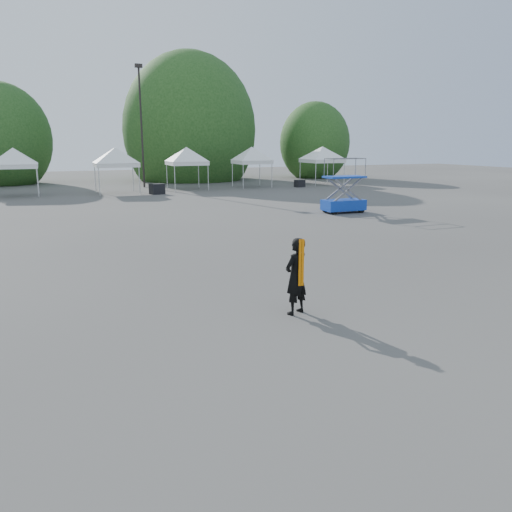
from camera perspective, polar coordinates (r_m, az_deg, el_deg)
name	(u,v)px	position (r m, az deg, el deg)	size (l,w,h in m)	color
ground	(265,299)	(12.03, 1.04, -4.98)	(120.00, 120.00, 0.00)	#474442
light_pole_east	(141,119)	(43.19, -13.00, 14.98)	(0.60, 0.25, 9.80)	black
tree_mid_w	(0,139)	(50.59, -27.18, 11.76)	(4.16, 4.16, 6.33)	#382314
tree_mid_e	(190,130)	(51.33, -7.57, 14.05)	(5.12, 5.12, 7.79)	#382314
tree_far_e	(315,143)	(54.43, 6.71, 12.72)	(3.84, 3.84, 5.84)	#382314
tent_d	(13,152)	(38.85, -26.02, 10.67)	(4.21, 4.21, 3.88)	silver
tent_e	(115,151)	(38.47, -15.79, 11.46)	(4.25, 4.25, 3.88)	silver
tent_f	(186,150)	(40.41, -7.96, 11.86)	(4.04, 4.04, 3.88)	silver
tent_g	(252,150)	(42.31, -0.49, 12.01)	(3.88, 3.88, 3.88)	silver
tent_h	(322,150)	(45.39, 7.60, 11.97)	(4.35, 4.35, 3.88)	silver
man	(296,276)	(10.85, 4.60, -2.32)	(0.73, 0.62, 1.70)	black
scissor_lift	(344,185)	(27.12, 10.04, 7.94)	(2.22, 1.12, 2.87)	#0B3695
crate_mid	(157,189)	(37.28, -11.25, 7.53)	(0.97, 0.75, 0.75)	black
crate_east	(300,183)	(42.58, 5.01, 8.26)	(0.77, 0.60, 0.60)	black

